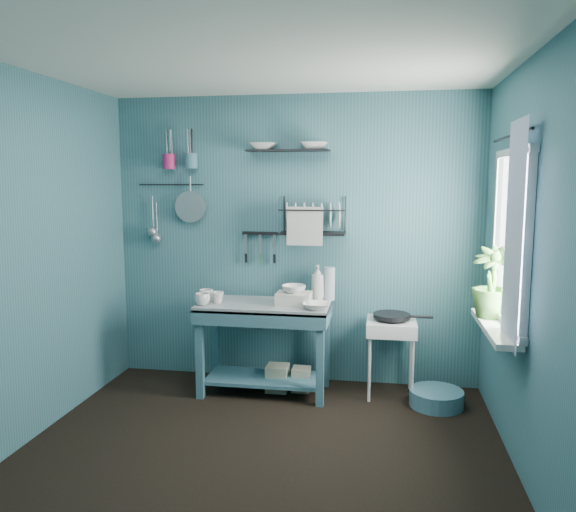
% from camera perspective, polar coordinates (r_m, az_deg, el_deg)
% --- Properties ---
extents(floor, '(3.20, 3.20, 0.00)m').
position_cam_1_polar(floor, '(3.84, -3.01, -19.77)').
color(floor, black).
rests_on(floor, ground).
extents(ceiling, '(3.20, 3.20, 0.00)m').
position_cam_1_polar(ceiling, '(3.49, -3.32, 19.73)').
color(ceiling, silver).
rests_on(ceiling, ground).
extents(wall_back, '(3.20, 0.00, 3.20)m').
position_cam_1_polar(wall_back, '(4.91, 0.68, 1.59)').
color(wall_back, '#34616A').
rests_on(wall_back, ground).
extents(wall_front, '(3.20, 0.00, 3.20)m').
position_cam_1_polar(wall_front, '(2.04, -12.49, -7.28)').
color(wall_front, '#34616A').
rests_on(wall_front, ground).
extents(wall_left, '(0.00, 3.00, 3.00)m').
position_cam_1_polar(wall_left, '(4.11, -25.50, -0.36)').
color(wall_left, '#34616A').
rests_on(wall_left, ground).
extents(wall_right, '(0.00, 3.00, 3.00)m').
position_cam_1_polar(wall_right, '(3.47, 23.57, -1.60)').
color(wall_right, '#34616A').
rests_on(wall_right, ground).
extents(work_counter, '(1.15, 0.69, 0.77)m').
position_cam_1_polar(work_counter, '(4.75, -2.40, -9.30)').
color(work_counter, '#376473').
rests_on(work_counter, floor).
extents(mug_left, '(0.12, 0.12, 0.10)m').
position_cam_1_polar(mug_left, '(4.62, -8.69, -4.36)').
color(mug_left, silver).
rests_on(mug_left, work_counter).
extents(mug_mid, '(0.14, 0.14, 0.09)m').
position_cam_1_polar(mug_mid, '(4.68, -7.15, -4.19)').
color(mug_mid, silver).
rests_on(mug_mid, work_counter).
extents(mug_right, '(0.17, 0.17, 0.10)m').
position_cam_1_polar(mug_right, '(4.77, -8.32, -3.96)').
color(mug_right, silver).
rests_on(mug_right, work_counter).
extents(wash_tub, '(0.28, 0.22, 0.10)m').
position_cam_1_polar(wash_tub, '(4.58, 0.59, -4.35)').
color(wash_tub, beige).
rests_on(wash_tub, work_counter).
extents(tub_bowl, '(0.20, 0.19, 0.06)m').
position_cam_1_polar(tub_bowl, '(4.57, 0.59, -3.36)').
color(tub_bowl, silver).
rests_on(tub_bowl, wash_tub).
extents(soap_bottle, '(0.12, 0.12, 0.30)m').
position_cam_1_polar(soap_bottle, '(4.75, 3.03, -2.70)').
color(soap_bottle, beige).
rests_on(soap_bottle, work_counter).
extents(water_bottle, '(0.09, 0.09, 0.28)m').
position_cam_1_polar(water_bottle, '(4.77, 4.25, -2.80)').
color(water_bottle, silver).
rests_on(water_bottle, work_counter).
extents(counter_bowl, '(0.22, 0.22, 0.05)m').
position_cam_1_polar(counter_bowl, '(4.43, 2.89, -5.08)').
color(counter_bowl, silver).
rests_on(counter_bowl, work_counter).
extents(hotplate_stand, '(0.45, 0.45, 0.64)m').
position_cam_1_polar(hotplate_stand, '(4.78, 10.38, -10.14)').
color(hotplate_stand, silver).
rests_on(hotplate_stand, floor).
extents(frying_pan, '(0.30, 0.30, 0.03)m').
position_cam_1_polar(frying_pan, '(4.68, 10.48, -5.99)').
color(frying_pan, black).
rests_on(frying_pan, hotplate_stand).
extents(knife_strip, '(0.32, 0.03, 0.03)m').
position_cam_1_polar(knife_strip, '(4.93, -2.84, 2.31)').
color(knife_strip, black).
rests_on(knife_strip, wall_back).
extents(dish_rack, '(0.58, 0.32, 0.32)m').
position_cam_1_polar(dish_rack, '(4.74, 2.54, 4.13)').
color(dish_rack, black).
rests_on(dish_rack, wall_back).
extents(upper_shelf, '(0.71, 0.21, 0.01)m').
position_cam_1_polar(upper_shelf, '(4.80, -0.02, 10.67)').
color(upper_shelf, black).
rests_on(upper_shelf, wall_back).
extents(shelf_bowl_left, '(0.23, 0.23, 0.06)m').
position_cam_1_polar(shelf_bowl_left, '(4.84, -2.56, 10.90)').
color(shelf_bowl_left, silver).
rests_on(shelf_bowl_left, upper_shelf).
extents(shelf_bowl_right, '(0.25, 0.25, 0.06)m').
position_cam_1_polar(shelf_bowl_right, '(4.77, 2.63, 10.82)').
color(shelf_bowl_right, silver).
rests_on(shelf_bowl_right, upper_shelf).
extents(utensil_cup_magenta, '(0.11, 0.11, 0.13)m').
position_cam_1_polar(utensil_cup_magenta, '(5.10, -11.98, 9.37)').
color(utensil_cup_magenta, '#B0205B').
rests_on(utensil_cup_magenta, wall_back).
extents(utensil_cup_teal, '(0.11, 0.11, 0.13)m').
position_cam_1_polar(utensil_cup_teal, '(5.03, -9.81, 9.49)').
color(utensil_cup_teal, '#3C707E').
rests_on(utensil_cup_teal, wall_back).
extents(colander, '(0.28, 0.03, 0.28)m').
position_cam_1_polar(colander, '(5.07, -9.89, 4.95)').
color(colander, '#9C9FA4').
rests_on(colander, wall_back).
extents(ladle_outer, '(0.01, 0.01, 0.30)m').
position_cam_1_polar(ladle_outer, '(5.21, -13.58, 4.30)').
color(ladle_outer, '#9C9FA4').
rests_on(ladle_outer, wall_back).
extents(ladle_inner, '(0.01, 0.01, 0.30)m').
position_cam_1_polar(ladle_inner, '(5.20, -13.20, 3.64)').
color(ladle_inner, '#9C9FA4').
rests_on(ladle_inner, wall_back).
extents(hook_rail, '(0.60, 0.01, 0.01)m').
position_cam_1_polar(hook_rail, '(5.15, -11.78, 7.11)').
color(hook_rail, black).
rests_on(hook_rail, wall_back).
extents(window_glass, '(0.00, 1.10, 1.10)m').
position_cam_1_polar(window_glass, '(3.89, 21.88, 1.65)').
color(window_glass, white).
rests_on(window_glass, wall_right).
extents(windowsill, '(0.16, 0.95, 0.04)m').
position_cam_1_polar(windowsill, '(3.97, 20.25, -6.82)').
color(windowsill, silver).
rests_on(windowsill, wall_right).
extents(curtain, '(0.00, 1.35, 1.35)m').
position_cam_1_polar(curtain, '(3.58, 21.92, 1.97)').
color(curtain, silver).
rests_on(curtain, wall_right).
extents(curtain_rod, '(0.02, 1.05, 0.02)m').
position_cam_1_polar(curtain_rod, '(3.87, 21.71, 11.28)').
color(curtain_rod, black).
rests_on(curtain_rod, wall_right).
extents(potted_plant, '(0.34, 0.34, 0.49)m').
position_cam_1_polar(potted_plant, '(4.11, 20.02, -2.52)').
color(potted_plant, '#3F722D').
rests_on(potted_plant, windowsill).
extents(storage_tin_large, '(0.18, 0.18, 0.22)m').
position_cam_1_polar(storage_tin_large, '(4.87, -1.08, -12.27)').
color(storage_tin_large, gray).
rests_on(storage_tin_large, floor).
extents(storage_tin_small, '(0.15, 0.15, 0.20)m').
position_cam_1_polar(storage_tin_small, '(4.87, 1.36, -12.40)').
color(storage_tin_small, gray).
rests_on(storage_tin_small, floor).
extents(floor_basin, '(0.42, 0.42, 0.13)m').
position_cam_1_polar(floor_basin, '(4.72, 14.83, -13.78)').
color(floor_basin, teal).
rests_on(floor_basin, floor).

